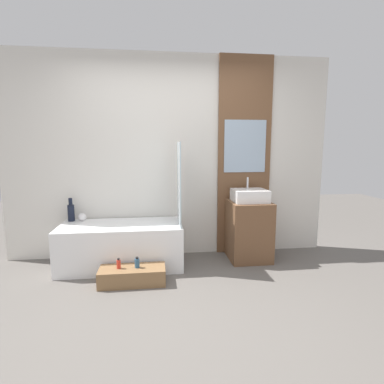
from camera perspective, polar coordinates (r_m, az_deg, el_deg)
The scene contains 12 objects.
ground_plane at distance 2.77m, azimuth -2.11°, elevation -22.77°, with size 12.00×12.00×0.00m, color #605B56.
wall_tiled_back at distance 3.94m, azimuth -4.16°, elevation 6.58°, with size 4.20×0.06×2.60m, color silver.
wall_wood_accent at distance 4.06m, azimuth 9.93°, elevation 6.69°, with size 0.71×0.04×2.60m.
bathtub at distance 3.77m, azimuth -13.22°, elevation -9.80°, with size 1.45×0.66×0.52m.
glass_shower_screen at distance 3.53m, azimuth -2.52°, elevation 1.61°, with size 0.01×0.49×0.98m, color silver.
wooden_step_bench at distance 3.36m, azimuth -11.27°, elevation -15.35°, with size 0.69×0.29×0.18m, color olive.
vanity_cabinet at distance 3.94m, azimuth 10.74°, elevation -7.18°, with size 0.51×0.52×0.75m, color brown.
sink at distance 3.84m, azimuth 10.93°, elevation -0.66°, with size 0.42×0.37×0.30m.
vase_tall_dark at distance 4.02m, azimuth -22.05°, elevation -3.50°, with size 0.08×0.08×0.29m.
vase_round_light at distance 3.99m, azimuth -20.18°, elevation -4.50°, with size 0.10×0.10×0.10m, color white.
bottle_soap_primary at distance 3.32m, azimuth -13.80°, elevation -13.16°, with size 0.04×0.04×0.11m.
bottle_soap_secondary at distance 3.30m, azimuth -10.42°, elevation -13.14°, with size 0.05×0.05×0.12m.
Camera 1 is at (-0.19, -2.35, 1.45)m, focal length 28.00 mm.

